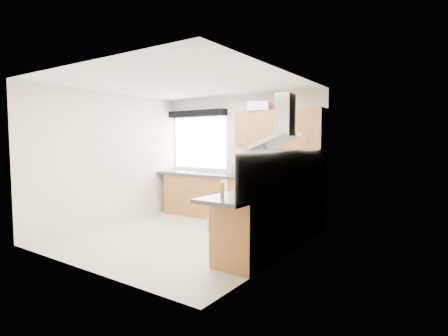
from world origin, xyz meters
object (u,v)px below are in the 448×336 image
Objects in this scene: oven at (273,220)px; washing_machine at (226,198)px; upper_cabinets at (279,129)px; extractor_hood at (280,128)px.

oven is 2.05m from washing_machine.
upper_cabinets is 1.76m from washing_machine.
oven is 1.99m from upper_cabinets.
upper_cabinets is at bearing 16.77° from washing_machine.
oven is 1.09× the size of extractor_hood.
washing_machine is at bearing -174.55° from upper_cabinets.
extractor_hood reaches higher than oven.
oven is at bearing -67.46° from upper_cabinets.
extractor_hood is at bearing -23.56° from washing_machine.
extractor_hood is at bearing -0.00° from oven.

